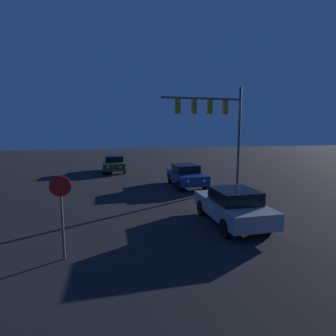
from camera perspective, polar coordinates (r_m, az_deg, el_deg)
name	(u,v)px	position (r m, az deg, el deg)	size (l,w,h in m)	color
car_near	(232,206)	(11.44, 13.86, -7.94)	(2.03, 4.32, 1.50)	#99999E
car_mid	(186,175)	(18.61, 4.00, -1.53)	(2.02, 4.31, 1.50)	navy
car_far	(115,164)	(25.49, -11.50, 0.95)	(2.24, 4.40, 1.50)	#1E4728
traffic_signal_mast	(216,118)	(17.67, 10.49, 10.67)	(5.46, 0.30, 6.74)	#4C4C51
stop_sign	(61,203)	(8.45, -22.21, -7.13)	(0.62, 0.07, 2.59)	#4C4C51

